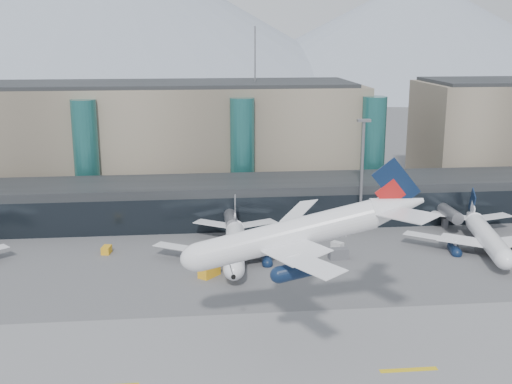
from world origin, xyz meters
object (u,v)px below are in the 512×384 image
at_px(lightmast_mid, 362,168).
at_px(jet_parked_right, 485,229).
at_px(jet_parked_mid, 235,237).
at_px(veh_b, 107,250).
at_px(veh_g, 337,245).
at_px(veh_h, 209,271).
at_px(hero_jet, 310,224).
at_px(veh_d, 345,230).
at_px(veh_c, 338,254).

bearing_deg(lightmast_mid, jet_parked_right, -34.68).
relative_size(jet_parked_mid, veh_b, 12.88).
xyz_separation_m(veh_g, veh_h, (-27.42, -13.01, 0.42)).
relative_size(hero_jet, jet_parked_mid, 1.08).
relative_size(lightmast_mid, veh_d, 8.34).
distance_m(veh_b, veh_d, 52.61).
height_order(jet_parked_right, veh_d, jet_parked_right).
bearing_deg(hero_jet, lightmast_mid, 72.48).
distance_m(jet_parked_right, veh_g, 31.11).
bearing_deg(veh_d, veh_g, -172.97).
xyz_separation_m(jet_parked_right, veh_h, (-58.20, -10.23, -3.15)).
xyz_separation_m(jet_parked_right, veh_b, (-78.83, 4.81, -3.51)).
distance_m(hero_jet, veh_b, 56.70).
distance_m(jet_parked_mid, veh_c, 21.14).
height_order(lightmast_mid, hero_jet, lightmast_mid).
xyz_separation_m(jet_parked_mid, veh_d, (25.87, 12.43, -3.34)).
height_order(veh_c, veh_g, veh_c).
height_order(lightmast_mid, veh_g, lightmast_mid).
height_order(veh_d, veh_g, veh_d).
xyz_separation_m(veh_b, veh_h, (20.63, -15.04, 0.37)).
bearing_deg(lightmast_mid, veh_c, -116.54).
bearing_deg(veh_b, hero_jet, -130.54).
height_order(lightmast_mid, jet_parked_right, lightmast_mid).
height_order(lightmast_mid, veh_b, lightmast_mid).
distance_m(jet_parked_mid, veh_g, 22.32).
height_order(veh_c, veh_h, veh_h).
xyz_separation_m(hero_jet, jet_parked_right, (44.46, 36.93, -13.55)).
height_order(veh_d, veh_h, veh_h).
height_order(jet_parked_right, veh_h, jet_parked_right).
bearing_deg(veh_c, veh_b, 165.15).
bearing_deg(jet_parked_mid, lightmast_mid, -57.91).
xyz_separation_m(lightmast_mid, veh_h, (-35.65, -25.83, -13.28)).
relative_size(lightmast_mid, jet_parked_mid, 0.74).
relative_size(lightmast_mid, veh_c, 6.61).
distance_m(lightmast_mid, veh_c, 25.02).
relative_size(lightmast_mid, hero_jet, 0.69).
bearing_deg(veh_h, jet_parked_mid, 14.14).
distance_m(hero_jet, veh_g, 45.35).
bearing_deg(veh_d, veh_b, 127.88).
bearing_deg(jet_parked_right, veh_b, 98.05).
relative_size(hero_jet, veh_d, 12.12).
distance_m(lightmast_mid, veh_h, 45.99).
bearing_deg(veh_g, hero_jet, -61.34).
bearing_deg(hero_jet, veh_d, 75.41).
xyz_separation_m(lightmast_mid, jet_parked_right, (22.55, -15.60, -10.13)).
bearing_deg(jet_parked_right, veh_d, 76.63).
bearing_deg(veh_b, veh_c, -89.87).
xyz_separation_m(hero_jet, jet_parked_mid, (-8.19, 36.93, -13.62)).
distance_m(hero_jet, veh_d, 55.11).
bearing_deg(lightmast_mid, veh_h, -144.08).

